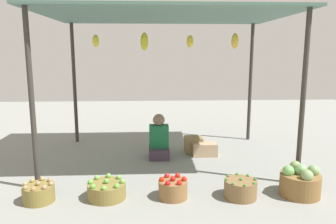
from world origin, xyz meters
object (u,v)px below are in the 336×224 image
(basket_potatoes, at_px, (39,193))
(wooden_crate_near_vendor, at_px, (193,145))
(basket_red_tomatoes, at_px, (173,189))
(basket_green_apples, at_px, (107,190))
(wooden_crate_stacked_rear, at_px, (205,149))
(basket_green_chilies, at_px, (240,189))
(basket_cabbages, at_px, (300,182))
(vendor_person, at_px, (159,141))

(basket_potatoes, height_order, wooden_crate_near_vendor, wooden_crate_near_vendor)
(basket_potatoes, relative_size, basket_red_tomatoes, 1.04)
(basket_green_apples, relative_size, wooden_crate_stacked_rear, 1.12)
(basket_green_apples, bearing_deg, wooden_crate_stacked_rear, 47.68)
(basket_green_apples, xyz_separation_m, wooden_crate_stacked_rear, (1.54, 1.69, 0.01))
(basket_green_chilies, relative_size, basket_cabbages, 0.81)
(basket_potatoes, bearing_deg, basket_green_apples, 3.95)
(basket_red_tomatoes, xyz_separation_m, wooden_crate_stacked_rear, (0.69, 1.72, -0.01))
(basket_potatoes, bearing_deg, basket_red_tomatoes, 0.75)
(basket_potatoes, xyz_separation_m, wooden_crate_stacked_rear, (2.37, 1.74, 0.00))
(basket_potatoes, relative_size, basket_green_chilies, 0.93)
(basket_red_tomatoes, height_order, wooden_crate_near_vendor, basket_red_tomatoes)
(basket_green_apples, height_order, wooden_crate_stacked_rear, basket_green_apples)
(wooden_crate_near_vendor, bearing_deg, basket_potatoes, -138.32)
(basket_green_apples, height_order, basket_cabbages, basket_cabbages)
(wooden_crate_near_vendor, bearing_deg, basket_red_tomatoes, -104.81)
(basket_green_chilies, height_order, wooden_crate_near_vendor, wooden_crate_near_vendor)
(basket_green_chilies, relative_size, wooden_crate_stacked_rear, 0.95)
(basket_red_tomatoes, bearing_deg, basket_green_chilies, -2.38)
(vendor_person, bearing_deg, basket_green_apples, -113.38)
(wooden_crate_stacked_rear, bearing_deg, basket_cabbages, -60.68)
(vendor_person, xyz_separation_m, basket_green_apples, (-0.71, -1.64, -0.19))
(basket_potatoes, distance_m, basket_cabbages, 3.35)
(basket_cabbages, height_order, wooden_crate_near_vendor, basket_cabbages)
(basket_red_tomatoes, height_order, wooden_crate_stacked_rear, basket_red_tomatoes)
(basket_green_apples, bearing_deg, basket_cabbages, -1.00)
(basket_green_apples, bearing_deg, basket_potatoes, -176.05)
(vendor_person, height_order, wooden_crate_near_vendor, vendor_person)
(basket_cabbages, height_order, wooden_crate_stacked_rear, basket_cabbages)
(wooden_crate_near_vendor, height_order, wooden_crate_stacked_rear, wooden_crate_near_vendor)
(basket_red_tomatoes, relative_size, basket_green_chilies, 0.89)
(basket_green_apples, distance_m, wooden_crate_near_vendor, 2.34)
(basket_green_chilies, height_order, basket_cabbages, basket_cabbages)
(basket_cabbages, relative_size, wooden_crate_stacked_rear, 1.17)
(vendor_person, distance_m, wooden_crate_stacked_rear, 0.85)
(wooden_crate_stacked_rear, bearing_deg, basket_potatoes, -143.67)
(vendor_person, relative_size, basket_cabbages, 1.52)
(basket_cabbages, bearing_deg, basket_red_tomatoes, 179.72)
(basket_green_chilies, relative_size, wooden_crate_near_vendor, 1.26)
(basket_potatoes, height_order, basket_green_apples, basket_potatoes)
(vendor_person, height_order, basket_cabbages, vendor_person)
(vendor_person, distance_m, basket_green_chilies, 1.99)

